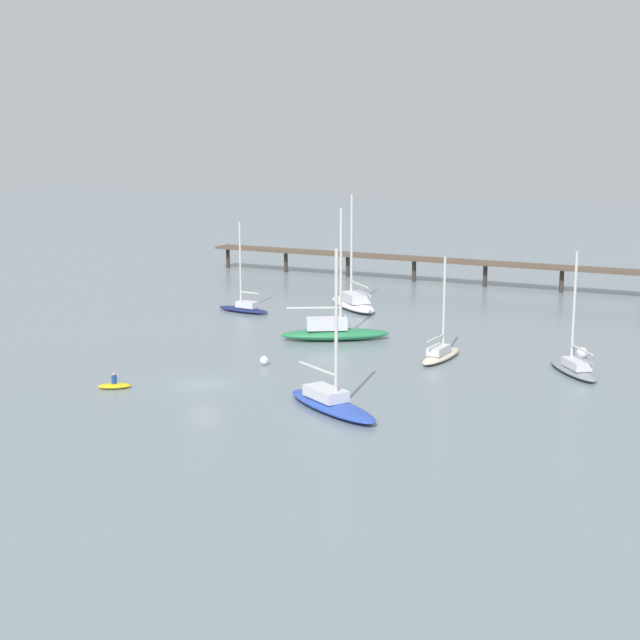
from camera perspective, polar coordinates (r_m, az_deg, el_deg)
ground_plane at (r=66.47m, az=-7.16°, el=-3.95°), size 400.00×400.00×0.00m
pier at (r=107.54m, az=15.05°, el=3.60°), size 64.20×4.13×6.77m
sailboat_navy at (r=93.03m, az=-4.68°, el=0.84°), size 6.18×2.21×9.03m
sailboat_gray at (r=71.21m, az=15.32°, el=-2.75°), size 5.52×6.41×9.08m
sailboat_cream at (r=73.57m, az=7.42°, el=-2.01°), size 1.90×6.44×8.13m
sailboat_white at (r=94.90m, az=2.06°, el=1.14°), size 8.93×8.75×11.57m
sailboat_green at (r=80.14m, az=0.83°, el=-0.66°), size 9.30×7.15×11.31m
sailboat_blue at (r=59.71m, az=0.67°, el=-4.98°), size 8.90×6.39×10.49m
dinghy_yellow at (r=66.49m, az=-12.51°, el=-3.93°), size 2.46×2.16×1.14m
mooring_buoy_inner at (r=76.42m, az=15.78°, el=-1.95°), size 0.89×0.89×0.89m
mooring_buoy_near at (r=71.53m, az=-3.44°, el=-2.50°), size 0.70×0.70×0.70m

